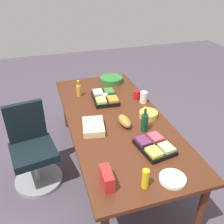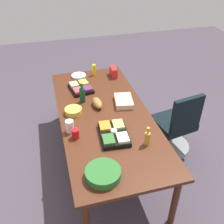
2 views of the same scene
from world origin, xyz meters
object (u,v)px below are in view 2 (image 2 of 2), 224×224
object	(u,v)px
red_solo_cup	(75,134)
wine_bottle	(82,94)
dressing_bottle	(147,138)
conference_table	(104,118)
chip_bag_red	(113,72)
paper_plate_stack	(79,76)
sheet_cake	(124,101)
chip_bowl	(73,111)
salad_bowl	(103,173)
veggie_tray	(114,134)
office_chair	(175,129)
bread_loaf	(97,103)
fruit_platter	(81,88)
mustard_bottle	(94,70)
mayo_jar	(70,126)

from	to	relation	value
red_solo_cup	wine_bottle	distance (m)	0.73
wine_bottle	dressing_bottle	bearing A→B (deg)	26.83
conference_table	chip_bag_red	xyz separation A→B (m)	(-0.94, 0.38, 0.13)
paper_plate_stack	dressing_bottle	bearing A→B (deg)	14.45
sheet_cake	chip_bag_red	bearing A→B (deg)	174.21
chip_bowl	wine_bottle	bearing A→B (deg)	146.44
conference_table	paper_plate_stack	size ratio (longest dim) A/B	11.10
wine_bottle	paper_plate_stack	xyz separation A→B (m)	(-0.72, 0.06, -0.09)
wine_bottle	red_solo_cup	bearing A→B (deg)	-15.88
salad_bowl	veggie_tray	distance (m)	0.57
office_chair	wine_bottle	size ratio (longest dim) A/B	3.45
sheet_cake	bread_loaf	size ratio (longest dim) A/B	1.33
bread_loaf	paper_plate_stack	bearing A→B (deg)	-173.58
dressing_bottle	chip_bag_red	world-z (taller)	dressing_bottle
fruit_platter	bread_loaf	distance (m)	0.49
salad_bowl	paper_plate_stack	xyz separation A→B (m)	(-2.02, 0.10, -0.02)
mustard_bottle	bread_loaf	xyz separation A→B (m)	(0.87, -0.14, -0.04)
wine_bottle	chip_bag_red	distance (m)	0.84
chip_bag_red	bread_loaf	bearing A→B (deg)	-29.03
salad_bowl	fruit_platter	bearing A→B (deg)	177.57
conference_table	red_solo_cup	distance (m)	0.56
salad_bowl	mustard_bottle	bearing A→B (deg)	170.28
red_solo_cup	veggie_tray	world-z (taller)	red_solo_cup
mayo_jar	fruit_platter	bearing A→B (deg)	163.04
mustard_bottle	office_chair	bearing A→B (deg)	37.24
wine_bottle	paper_plate_stack	world-z (taller)	wine_bottle
chip_bowl	bread_loaf	distance (m)	0.33
conference_table	office_chair	distance (m)	1.02
chip_bowl	fruit_platter	world-z (taller)	fruit_platter
mayo_jar	wine_bottle	bearing A→B (deg)	157.25
wine_bottle	dressing_bottle	world-z (taller)	wine_bottle
mustard_bottle	paper_plate_stack	xyz separation A→B (m)	(-0.01, -0.24, -0.07)
red_solo_cup	salad_bowl	xyz separation A→B (m)	(0.60, 0.16, -0.02)
chip_bag_red	mustard_bottle	bearing A→B (deg)	-111.59
mustard_bottle	dressing_bottle	size ratio (longest dim) A/B	0.78
red_solo_cup	mayo_jar	xyz separation A→B (m)	(-0.12, -0.04, 0.02)
dressing_bottle	wine_bottle	bearing A→B (deg)	-153.17
fruit_platter	chip_bag_red	size ratio (longest dim) A/B	2.00
chip_bowl	red_solo_cup	size ratio (longest dim) A/B	1.91
wine_bottle	bread_loaf	world-z (taller)	wine_bottle
mustard_bottle	mayo_jar	xyz separation A→B (m)	(1.29, -0.55, -0.01)
conference_table	salad_bowl	world-z (taller)	salad_bowl
conference_table	paper_plate_stack	distance (m)	1.07
mustard_bottle	salad_bowl	distance (m)	2.04
veggie_tray	dressing_bottle	bearing A→B (deg)	54.43
dressing_bottle	paper_plate_stack	distance (m)	1.78
mustard_bottle	fruit_platter	bearing A→B (deg)	-34.42
red_solo_cup	sheet_cake	distance (m)	0.87
office_chair	wine_bottle	bearing A→B (deg)	-110.08
salad_bowl	wine_bottle	bearing A→B (deg)	178.26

